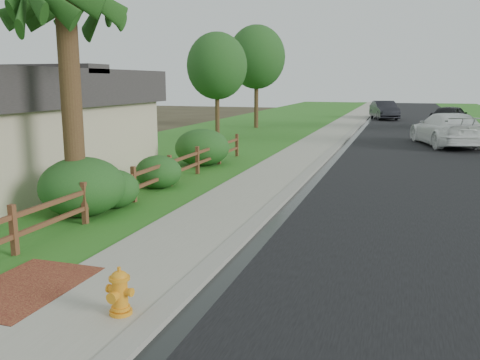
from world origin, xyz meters
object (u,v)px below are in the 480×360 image
(fire_hydrant, at_px, (120,293))
(dark_car_mid, at_px, (451,116))
(white_suv, at_px, (447,129))
(ranch_fence, at_px, (153,176))

(fire_hydrant, height_order, dark_car_mid, dark_car_mid)
(white_suv, bearing_deg, fire_hydrant, 60.15)
(ranch_fence, distance_m, fire_hydrant, 8.51)
(fire_hydrant, relative_size, dark_car_mid, 0.15)
(fire_hydrant, height_order, white_suv, white_suv)
(ranch_fence, relative_size, dark_car_mid, 3.41)
(white_suv, relative_size, dark_car_mid, 1.26)
(dark_car_mid, bearing_deg, ranch_fence, 91.93)
(ranch_fence, relative_size, white_suv, 2.72)
(dark_car_mid, bearing_deg, white_suv, 107.29)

